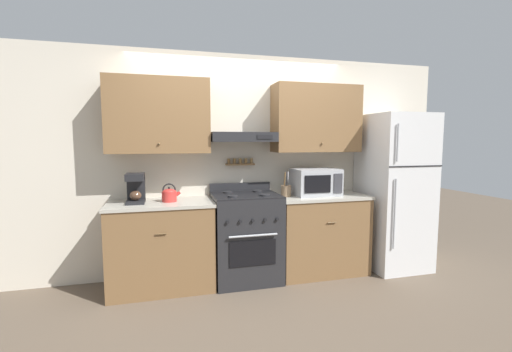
{
  "coord_description": "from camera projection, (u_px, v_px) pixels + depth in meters",
  "views": [
    {
      "loc": [
        -0.85,
        -3.33,
        1.55
      ],
      "look_at": [
        0.11,
        0.26,
        1.17
      ],
      "focal_mm": 24.0,
      "sensor_mm": 36.0,
      "label": 1
    }
  ],
  "objects": [
    {
      "name": "utensil_crock",
      "position": [
        286.0,
        190.0,
        3.9
      ],
      "size": [
        0.12,
        0.12,
        0.28
      ],
      "color": "#8E7051",
      "rests_on": "counter_right"
    },
    {
      "name": "wall_back",
      "position": [
        240.0,
        149.0,
        4.0
      ],
      "size": [
        5.2,
        0.46,
        2.55
      ],
      "color": "beige",
      "rests_on": "ground_plane"
    },
    {
      "name": "tea_kettle",
      "position": [
        169.0,
        195.0,
        3.57
      ],
      "size": [
        0.2,
        0.15,
        0.19
      ],
      "color": "red",
      "rests_on": "counter_left"
    },
    {
      "name": "counter_right",
      "position": [
        319.0,
        233.0,
        4.07
      ],
      "size": [
        1.07,
        0.64,
        0.92
      ],
      "color": "brown",
      "rests_on": "ground_plane"
    },
    {
      "name": "ground_plane",
      "position": [
        253.0,
        290.0,
        3.57
      ],
      "size": [
        16.0,
        16.0,
        0.0
      ],
      "primitive_type": "plane",
      "color": "brown"
    },
    {
      "name": "refrigerator",
      "position": [
        394.0,
        191.0,
        4.2
      ],
      "size": [
        0.7,
        0.75,
        1.87
      ],
      "color": "white",
      "rests_on": "ground_plane"
    },
    {
      "name": "stove_range",
      "position": [
        246.0,
        237.0,
        3.82
      ],
      "size": [
        0.73,
        0.66,
        1.06
      ],
      "color": "#232326",
      "rests_on": "ground_plane"
    },
    {
      "name": "microwave",
      "position": [
        315.0,
        182.0,
        4.0
      ],
      "size": [
        0.52,
        0.4,
        0.31
      ],
      "color": "#ADAFB5",
      "rests_on": "counter_right"
    },
    {
      "name": "counter_left",
      "position": [
        162.0,
        245.0,
        3.61
      ],
      "size": [
        1.08,
        0.64,
        0.92
      ],
      "color": "brown",
      "rests_on": "ground_plane"
    },
    {
      "name": "coffee_maker",
      "position": [
        136.0,
        188.0,
        3.51
      ],
      "size": [
        0.18,
        0.26,
        0.3
      ],
      "color": "black",
      "rests_on": "counter_left"
    }
  ]
}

